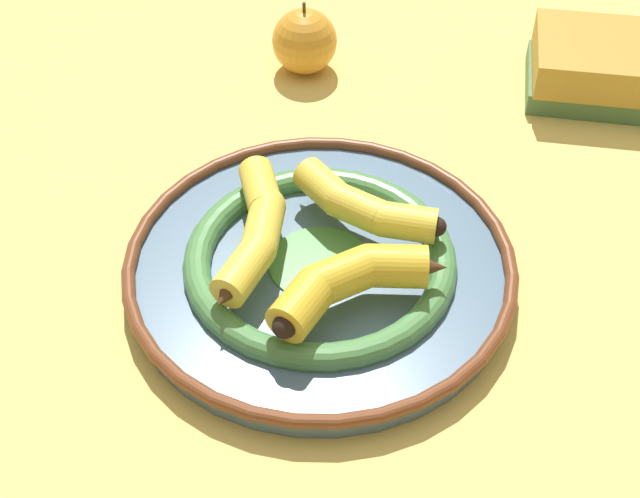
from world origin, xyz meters
name	(u,v)px	position (x,y,z in m)	size (l,w,h in m)	color
ground_plane	(346,263)	(0.00, 0.00, 0.00)	(2.80, 2.80, 0.00)	#E5CC6B
decorative_bowl	(320,266)	(-0.03, 0.01, 0.02)	(0.37, 0.37, 0.04)	slate
banana_a	(351,280)	(-0.07, -0.04, 0.06)	(0.15, 0.12, 0.04)	gold
banana_b	(257,230)	(-0.05, 0.07, 0.06)	(0.19, 0.10, 0.03)	yellow
banana_c	(360,204)	(0.03, 0.00, 0.06)	(0.06, 0.17, 0.03)	yellow
book_stack	(602,68)	(0.40, -0.13, 0.03)	(0.18, 0.20, 0.07)	#4C754C
apple	(305,41)	(0.27, 0.20, 0.04)	(0.08, 0.08, 0.09)	gold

